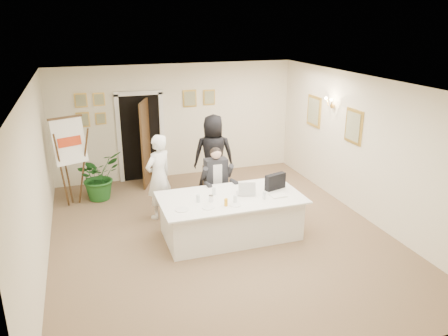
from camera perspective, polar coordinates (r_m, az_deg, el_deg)
name	(u,v)px	position (r m, az deg, el deg)	size (l,w,h in m)	color
floor	(220,235)	(8.23, -0.53, -8.70)	(7.00, 7.00, 0.00)	brown
ceiling	(219,83)	(7.35, -0.60, 10.99)	(6.00, 7.00, 0.02)	white
wall_back	(176,121)	(10.94, -6.25, 6.10)	(6.00, 0.10, 2.80)	#EFE9CA
wall_front	(323,265)	(4.76, 12.82, -12.19)	(6.00, 0.10, 2.80)	#EFE9CA
wall_left	(36,183)	(7.38, -23.31, -1.80)	(0.10, 7.00, 2.80)	#EFE9CA
wall_right	(365,148)	(9.02, 17.91, 2.47)	(0.10, 7.00, 2.80)	#EFE9CA
doorway	(143,140)	(10.71, -10.59, 3.63)	(1.14, 0.86, 2.20)	black
pictures_back_wall	(143,105)	(10.68, -10.53, 8.05)	(3.40, 0.06, 0.80)	gold
pictures_right_wall	(332,118)	(9.88, 13.92, 6.32)	(0.06, 2.20, 0.80)	gold
wall_sconce	(330,103)	(9.77, 13.74, 8.31)	(0.20, 0.30, 0.24)	#BE903D
conference_table	(231,216)	(8.04, 0.87, -6.28)	(2.57, 1.37, 0.78)	white
seated_man	(217,181)	(8.78, -0.97, -1.75)	(0.61, 0.65, 1.43)	black
flip_chart	(70,166)	(9.69, -19.46, 0.21)	(0.69, 0.54, 1.91)	#311B0F
standing_man	(159,177)	(8.70, -8.52, -1.15)	(0.63, 0.41, 1.72)	white
standing_woman	(214,155)	(9.78, -1.37, 1.71)	(0.90, 0.58, 1.83)	black
potted_palm	(99,176)	(10.00, -16.06, -1.02)	(0.95, 0.82, 1.06)	#1B531C
laptop	(245,187)	(7.97, 2.73, -2.46)	(0.31, 0.34, 0.28)	#B7BABC
laptop_bag	(275,181)	(8.23, 6.71, -1.76)	(0.43, 0.12, 0.30)	black
paper_stack	(278,196)	(7.95, 7.11, -3.59)	(0.28, 0.20, 0.03)	white
plate_left	(182,210)	(7.39, -5.54, -5.43)	(0.24, 0.24, 0.01)	white
plate_mid	(208,207)	(7.44, -2.07, -5.16)	(0.22, 0.22, 0.01)	white
plate_near	(235,205)	(7.53, 1.50, -4.83)	(0.20, 0.20, 0.01)	white
glass_a	(198,198)	(7.65, -3.41, -3.98)	(0.07, 0.07, 0.14)	silver
glass_b	(235,199)	(7.60, 1.47, -4.11)	(0.07, 0.07, 0.14)	silver
glass_c	(264,195)	(7.79, 5.29, -3.58)	(0.06, 0.06, 0.14)	silver
glass_d	(214,191)	(7.94, -1.32, -3.06)	(0.07, 0.07, 0.14)	silver
oj_glass	(226,202)	(7.49, 0.26, -4.51)	(0.06, 0.06, 0.13)	orange
steel_jug	(211,198)	(7.67, -1.71, -3.99)	(0.08, 0.08, 0.11)	silver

